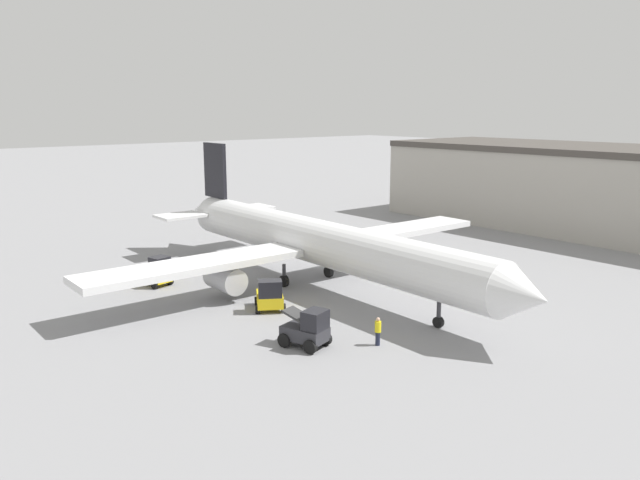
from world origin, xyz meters
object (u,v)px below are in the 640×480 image
Objects in this scene: baggage_tug at (156,272)px; belt_loader_truck at (308,329)px; airplane at (312,241)px; pushback_tug at (270,296)px; ground_crew_worker at (378,330)px.

baggage_tug is 17.62m from belt_loader_truck.
belt_loader_truck is (10.15, -8.60, -2.33)m from airplane.
airplane is at bearing 122.92° from belt_loader_truck.
pushback_tug is at bearing 145.27° from belt_loader_truck.
pushback_tug is at bearing -62.30° from airplane.
baggage_tug is 11.14m from pushback_tug.
baggage_tug reaches higher than belt_loader_truck.
belt_loader_truck reaches higher than pushback_tug.
belt_loader_truck is at bearing -9.39° from baggage_tug.
airplane reaches higher than ground_crew_worker.
pushback_tug is at bearing 4.44° from baggage_tug.
baggage_tug is at bearing -130.56° from pushback_tug.
baggage_tug is at bearing -126.64° from airplane.
belt_loader_truck is at bearing -39.33° from airplane.
baggage_tug is at bearing -133.71° from ground_crew_worker.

